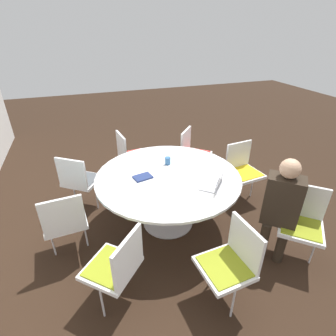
{
  "coord_description": "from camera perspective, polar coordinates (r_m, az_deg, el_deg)",
  "views": [
    {
      "loc": [
        -2.58,
        0.89,
        2.33
      ],
      "look_at": [
        0.0,
        0.0,
        0.83
      ],
      "focal_mm": 28.0,
      "sensor_mm": 36.0,
      "label": 1
    }
  ],
  "objects": [
    {
      "name": "chair_2",
      "position": [
        4.32,
        5.43,
        3.75
      ],
      "size": [
        0.61,
        0.61,
        0.86
      ],
      "rotation": [
        0.0,
        0.0,
        8.7
      ],
      "color": "white",
      "rests_on": "ground_plane"
    },
    {
      "name": "coffee_cup",
      "position": [
        3.39,
        -0.06,
        1.58
      ],
      "size": [
        0.07,
        0.07,
        0.1
      ],
      "color": "#33669E",
      "rests_on": "conference_table"
    },
    {
      "name": "chair_6",
      "position": [
        2.45,
        -11.08,
        -19.92
      ],
      "size": [
        0.61,
        0.61,
        0.86
      ],
      "rotation": [
        0.0,
        0.0,
        11.81
      ],
      "color": "white",
      "rests_on": "ground_plane"
    },
    {
      "name": "chair_5",
      "position": [
        3.04,
        -21.59,
        -10.39
      ],
      "size": [
        0.46,
        0.47,
        0.86
      ],
      "rotation": [
        0.0,
        0.0,
        11.08
      ],
      "color": "white",
      "rests_on": "ground_plane"
    },
    {
      "name": "ground_plane",
      "position": [
        3.59,
        0.0,
        -11.66
      ],
      "size": [
        16.0,
        16.0,
        0.0
      ],
      "primitive_type": "plane",
      "color": "black"
    },
    {
      "name": "spiral_notebook",
      "position": [
        3.12,
        -5.51,
        -1.97
      ],
      "size": [
        0.19,
        0.24,
        0.02
      ],
      "color": "navy",
      "rests_on": "conference_table"
    },
    {
      "name": "laptop",
      "position": [
        2.99,
        10.29,
        -2.9
      ],
      "size": [
        0.4,
        0.39,
        0.21
      ],
      "rotation": [
        0.0,
        0.0,
        2.4
      ],
      "color": "silver",
      "rests_on": "conference_table"
    },
    {
      "name": "chair_7",
      "position": [
        2.51,
        13.62,
        -18.85
      ],
      "size": [
        0.47,
        0.46,
        0.86
      ],
      "rotation": [
        0.0,
        0.0,
        12.65
      ],
      "color": "white",
      "rests_on": "ground_plane"
    },
    {
      "name": "chair_0",
      "position": [
        3.18,
        27.18,
        -9.86
      ],
      "size": [
        0.61,
        0.61,
        0.86
      ],
      "rotation": [
        0.0,
        0.0,
        7.11
      ],
      "color": "white",
      "rests_on": "ground_plane"
    },
    {
      "name": "chair_1",
      "position": [
        3.94,
        15.91,
        0.11
      ],
      "size": [
        0.47,
        0.49,
        0.86
      ],
      "rotation": [
        0.0,
        0.0,
        7.97
      ],
      "color": "white",
      "rests_on": "ground_plane"
    },
    {
      "name": "chair_4",
      "position": [
        3.73,
        -18.77,
        -2.12
      ],
      "size": [
        0.6,
        0.6,
        0.86
      ],
      "rotation": [
        0.0,
        0.0,
        10.37
      ],
      "color": "white",
      "rests_on": "ground_plane"
    },
    {
      "name": "conference_table",
      "position": [
        3.22,
        0.0,
        -3.26
      ],
      "size": [
        1.75,
        1.75,
        0.73
      ],
      "color": "#B7B7BC",
      "rests_on": "ground_plane"
    },
    {
      "name": "chair_3",
      "position": [
        4.26,
        -8.29,
        3.2
      ],
      "size": [
        0.49,
        0.48,
        0.86
      ],
      "rotation": [
        0.0,
        0.0,
        9.56
      ],
      "color": "white",
      "rests_on": "ground_plane"
    },
    {
      "name": "handbag",
      "position": [
        4.69,
        -1.18,
        1.0
      ],
      "size": [
        0.36,
        0.16,
        0.28
      ],
      "color": "#513319",
      "rests_on": "ground_plane"
    },
    {
      "name": "person_0",
      "position": [
        2.98,
        23.49,
        -7.03
      ],
      "size": [
        0.41,
        0.41,
        1.21
      ],
      "rotation": [
        0.0,
        0.0,
        7.11
      ],
      "color": "#2D2319",
      "rests_on": "ground_plane"
    }
  ]
}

